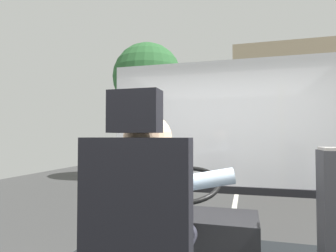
# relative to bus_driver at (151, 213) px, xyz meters

# --- Properties ---
(ground) EXTENTS (18.00, 44.00, 0.06)m
(ground) POSITION_rel_bus_driver_xyz_m (0.16, 9.05, -1.36)
(ground) COLOR #3A3A3A
(bus_driver) EXTENTS (0.80, 0.62, 0.77)m
(bus_driver) POSITION_rel_bus_driver_xyz_m (0.00, 0.00, 0.00)
(bus_driver) COLOR #282833
(bus_driver) RESTS_ON driver_seat
(steering_console) EXTENTS (1.10, 0.98, 0.85)m
(steering_console) POSITION_rel_bus_driver_xyz_m (-0.00, 1.20, -0.50)
(steering_console) COLOR black
(steering_console) RESTS_ON bus_floor
(windshield_panel) EXTENTS (2.50, 0.08, 1.48)m
(windshield_panel) POSITION_rel_bus_driver_xyz_m (0.16, 1.87, 0.32)
(windshield_panel) COLOR silver
(street_tree) EXTENTS (2.73, 2.73, 5.39)m
(street_tree) POSITION_rel_bus_driver_xyz_m (-3.33, 9.23, 2.65)
(street_tree) COLOR #4C3828
(street_tree) RESTS_ON ground
(shop_building) EXTENTS (10.97, 5.45, 6.62)m
(shop_building) POSITION_rel_bus_driver_xyz_m (5.25, 16.79, 1.98)
(shop_building) COLOR tan
(shop_building) RESTS_ON ground
(parked_car_charcoal) EXTENTS (1.97, 4.46, 1.27)m
(parked_car_charcoal) POSITION_rel_bus_driver_xyz_m (5.37, 16.79, -0.68)
(parked_car_charcoal) COLOR #474C51
(parked_car_charcoal) RESTS_ON ground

